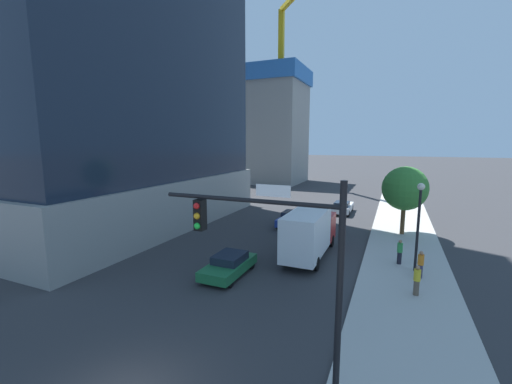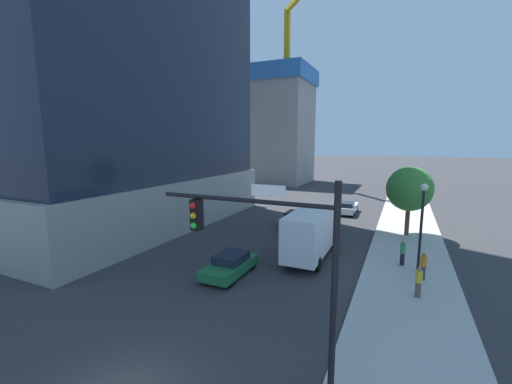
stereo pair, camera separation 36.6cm
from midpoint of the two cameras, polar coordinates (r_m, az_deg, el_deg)
The scene contains 12 objects.
sidewalk at distance 27.52m, azimuth 24.24°, elevation -8.91°, with size 5.28×120.00×0.15m, color #B2AFA8.
construction_building at distance 66.62m, azimuth 1.49°, elevation 12.52°, with size 20.11×19.15×31.55m.
traffic_light_pole at distance 10.11m, azimuth 2.51°, elevation -10.13°, with size 6.02×0.48×6.88m.
street_lamp at distance 21.92m, azimuth 26.34°, elevation -3.44°, with size 0.44×0.44×5.50m.
street_tree at distance 30.39m, azimuth 24.43°, elevation 0.55°, with size 3.76×3.76×5.89m.
car_green at distance 20.34m, azimuth -5.30°, elevation -12.64°, with size 1.95×4.29×1.31m.
car_white at distance 38.25m, azimuth 14.77°, elevation -2.58°, with size 1.82×4.63×1.47m.
car_blue at distance 31.60m, azimuth 5.86°, elevation -4.69°, with size 1.78×4.48×1.46m.
box_truck at distance 23.07m, azimuth 8.96°, elevation -6.94°, with size 2.28×7.66×3.42m.
pedestrian_green_shirt at distance 23.41m, azimuth 23.56°, elevation -9.62°, with size 0.34×0.34×1.63m.
pedestrian_orange_shirt at distance 21.62m, azimuth 26.55°, elevation -11.31°, with size 0.34×0.34×1.64m.
pedestrian_yellow_shirt at distance 19.26m, azimuth 25.96°, elevation -13.78°, with size 0.34×0.34×1.61m.
Camera 1 is at (7.34, -6.40, 8.06)m, focal length 22.72 mm.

